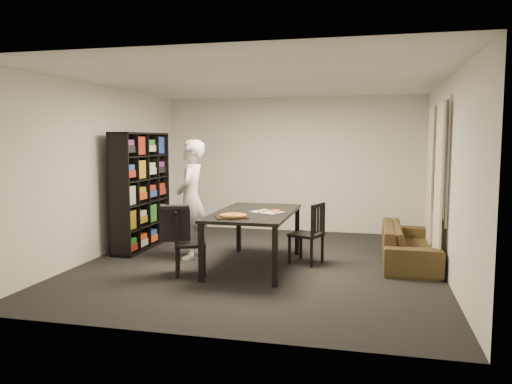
% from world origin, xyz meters
% --- Properties ---
extents(room, '(5.01, 5.51, 2.61)m').
position_xyz_m(room, '(0.00, 0.00, 1.30)').
color(room, black).
rests_on(room, ground).
extents(window_pane, '(0.02, 1.40, 1.60)m').
position_xyz_m(window_pane, '(2.48, 0.60, 1.50)').
color(window_pane, black).
rests_on(window_pane, room).
extents(window_frame, '(0.03, 1.52, 1.72)m').
position_xyz_m(window_frame, '(2.48, 0.60, 1.50)').
color(window_frame, white).
rests_on(window_frame, room).
extents(curtain_left, '(0.03, 0.70, 2.25)m').
position_xyz_m(curtain_left, '(2.40, 0.08, 1.15)').
color(curtain_left, beige).
rests_on(curtain_left, room).
extents(curtain_right, '(0.03, 0.70, 2.25)m').
position_xyz_m(curtain_right, '(2.40, 1.12, 1.15)').
color(curtain_right, beige).
rests_on(curtain_right, room).
extents(bookshelf, '(0.35, 1.50, 1.90)m').
position_xyz_m(bookshelf, '(-2.16, 0.60, 0.95)').
color(bookshelf, black).
rests_on(bookshelf, room).
extents(dining_table, '(1.05, 1.89, 0.79)m').
position_xyz_m(dining_table, '(-0.05, -0.19, 0.72)').
color(dining_table, black).
rests_on(dining_table, room).
extents(chair_left, '(0.51, 0.51, 0.86)m').
position_xyz_m(chair_left, '(-0.86, -0.80, 0.49)').
color(chair_left, black).
rests_on(chair_left, room).
extents(chair_right, '(0.52, 0.52, 0.88)m').
position_xyz_m(chair_right, '(0.71, 0.15, 0.50)').
color(chair_right, black).
rests_on(chair_right, room).
extents(draped_jacket, '(0.41, 0.29, 0.48)m').
position_xyz_m(draped_jacket, '(-0.97, -0.84, 0.71)').
color(draped_jacket, black).
rests_on(draped_jacket, chair_left).
extents(person, '(0.50, 0.69, 1.78)m').
position_xyz_m(person, '(-1.09, 0.10, 0.89)').
color(person, silver).
rests_on(person, room).
extents(baking_tray, '(0.50, 0.46, 0.01)m').
position_xyz_m(baking_tray, '(-0.21, -0.77, 0.79)').
color(baking_tray, black).
rests_on(baking_tray, dining_table).
extents(pepperoni_pizza, '(0.35, 0.35, 0.03)m').
position_xyz_m(pepperoni_pizza, '(-0.19, -0.77, 0.81)').
color(pepperoni_pizza, olive).
rests_on(pepperoni_pizza, dining_table).
extents(kitchen_towel, '(0.49, 0.44, 0.01)m').
position_xyz_m(kitchen_towel, '(0.14, -0.22, 0.79)').
color(kitchen_towel, silver).
rests_on(kitchen_towel, dining_table).
extents(pizza_slices, '(0.47, 0.44, 0.01)m').
position_xyz_m(pizza_slices, '(0.16, -0.19, 0.80)').
color(pizza_slices, gold).
rests_on(pizza_slices, dining_table).
extents(sofa, '(0.75, 1.91, 0.56)m').
position_xyz_m(sofa, '(2.09, 0.55, 0.28)').
color(sofa, '#3D3318').
rests_on(sofa, room).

